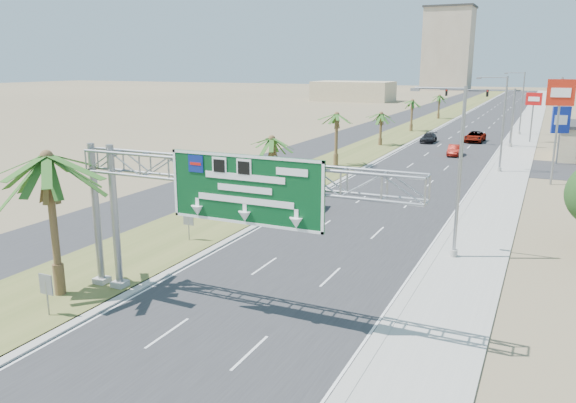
% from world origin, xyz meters
% --- Properties ---
extents(road, '(12.00, 300.00, 0.02)m').
position_xyz_m(road, '(0.00, 110.00, 0.01)').
color(road, '#28282B').
rests_on(road, ground).
extents(sidewalk_right, '(4.00, 300.00, 0.10)m').
position_xyz_m(sidewalk_right, '(8.50, 110.00, 0.05)').
color(sidewalk_right, '#9E9B93').
rests_on(sidewalk_right, ground).
extents(median_grass, '(7.00, 300.00, 0.12)m').
position_xyz_m(median_grass, '(-10.00, 110.00, 0.06)').
color(median_grass, '#525D29').
rests_on(median_grass, ground).
extents(opposing_road, '(8.00, 300.00, 0.02)m').
position_xyz_m(opposing_road, '(-17.00, 110.00, 0.01)').
color(opposing_road, '#28282B').
rests_on(opposing_road, ground).
extents(sign_gantry, '(16.75, 1.24, 7.50)m').
position_xyz_m(sign_gantry, '(-1.06, 9.93, 6.06)').
color(sign_gantry, gray).
rests_on(sign_gantry, ground).
extents(palm_near, '(5.70, 5.70, 8.35)m').
position_xyz_m(palm_near, '(-9.20, 8.00, 6.93)').
color(palm_near, brown).
rests_on(palm_near, ground).
extents(palm_row_b, '(3.99, 3.99, 5.95)m').
position_xyz_m(palm_row_b, '(-9.50, 32.00, 4.90)').
color(palm_row_b, brown).
rests_on(palm_row_b, ground).
extents(palm_row_c, '(3.99, 3.99, 6.75)m').
position_xyz_m(palm_row_c, '(-9.50, 48.00, 5.66)').
color(palm_row_c, brown).
rests_on(palm_row_c, ground).
extents(palm_row_d, '(3.99, 3.99, 5.45)m').
position_xyz_m(palm_row_d, '(-9.50, 66.00, 4.42)').
color(palm_row_d, brown).
rests_on(palm_row_d, ground).
extents(palm_row_e, '(3.99, 3.99, 6.15)m').
position_xyz_m(palm_row_e, '(-9.50, 85.00, 5.09)').
color(palm_row_e, brown).
rests_on(palm_row_e, ground).
extents(palm_row_f, '(3.99, 3.99, 5.75)m').
position_xyz_m(palm_row_f, '(-9.50, 110.00, 4.71)').
color(palm_row_f, brown).
rests_on(palm_row_f, ground).
extents(streetlight_near, '(3.27, 0.44, 10.00)m').
position_xyz_m(streetlight_near, '(7.30, 22.00, 4.69)').
color(streetlight_near, gray).
rests_on(streetlight_near, ground).
extents(streetlight_mid, '(3.27, 0.44, 10.00)m').
position_xyz_m(streetlight_mid, '(7.30, 52.00, 4.69)').
color(streetlight_mid, gray).
rests_on(streetlight_mid, ground).
extents(streetlight_far, '(3.27, 0.44, 10.00)m').
position_xyz_m(streetlight_far, '(7.30, 88.00, 4.69)').
color(streetlight_far, gray).
rests_on(streetlight_far, ground).
extents(signal_mast, '(10.28, 0.71, 8.00)m').
position_xyz_m(signal_mast, '(5.17, 71.97, 4.85)').
color(signal_mast, gray).
rests_on(signal_mast, ground).
extents(median_signback_a, '(0.75, 0.08, 2.08)m').
position_xyz_m(median_signback_a, '(-7.80, 6.00, 1.45)').
color(median_signback_a, gray).
rests_on(median_signback_a, ground).
extents(median_signback_b, '(0.75, 0.08, 2.08)m').
position_xyz_m(median_signback_b, '(-8.50, 18.00, 1.45)').
color(median_signback_b, gray).
rests_on(median_signback_b, ground).
extents(tower_distant, '(20.00, 16.00, 35.00)m').
position_xyz_m(tower_distant, '(-32.00, 250.00, 17.50)').
color(tower_distant, tan).
rests_on(tower_distant, ground).
extents(building_distant_left, '(24.00, 14.00, 6.00)m').
position_xyz_m(building_distant_left, '(-45.00, 160.00, 3.00)').
color(building_distant_left, tan).
rests_on(building_distant_left, ground).
extents(car_left_lane, '(2.08, 4.37, 1.44)m').
position_xyz_m(car_left_lane, '(-4.41, 28.21, 0.72)').
color(car_left_lane, black).
rests_on(car_left_lane, ground).
extents(car_mid_lane, '(1.64, 4.17, 1.35)m').
position_xyz_m(car_mid_lane, '(1.35, 61.39, 0.68)').
color(car_mid_lane, '#6A0F09').
rests_on(car_mid_lane, ground).
extents(car_right_lane, '(2.76, 5.61, 1.53)m').
position_xyz_m(car_right_lane, '(2.07, 75.76, 0.77)').
color(car_right_lane, gray).
rests_on(car_right_lane, ground).
extents(car_far, '(1.89, 4.63, 1.34)m').
position_xyz_m(car_far, '(-4.01, 72.28, 0.67)').
color(car_far, black).
rests_on(car_far, ground).
extents(pole_sign_red_near, '(2.42, 0.51, 10.04)m').
position_xyz_m(pole_sign_red_near, '(12.53, 47.35, 7.98)').
color(pole_sign_red_near, gray).
rests_on(pole_sign_red_near, ground).
extents(pole_sign_blue, '(1.96, 1.06, 6.78)m').
position_xyz_m(pole_sign_blue, '(12.98, 59.88, 4.87)').
color(pole_sign_blue, gray).
rests_on(pole_sign_blue, ground).
extents(pole_sign_red_far, '(2.21, 0.74, 7.40)m').
position_xyz_m(pole_sign_red_far, '(9.45, 78.78, 5.80)').
color(pole_sign_red_far, gray).
rests_on(pole_sign_red_far, ground).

